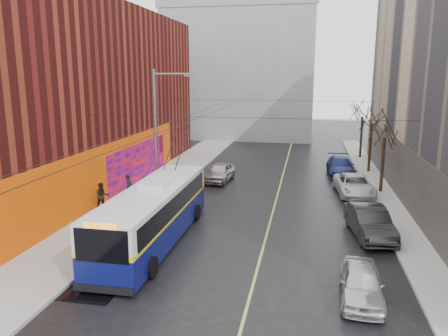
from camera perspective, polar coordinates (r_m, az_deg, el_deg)
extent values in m
plane|color=black|center=(19.44, -0.62, -14.32)|extent=(140.00, 140.00, 0.00)
cube|color=gray|center=(32.41, -10.30, -3.44)|extent=(4.00, 60.00, 0.15)
cube|color=gray|center=(30.79, 20.83, -4.88)|extent=(2.00, 60.00, 0.15)
cube|color=#BFB74C|center=(32.30, 6.99, -3.51)|extent=(0.12, 50.00, 0.01)
cube|color=#511310|center=(36.71, -21.43, 8.71)|extent=(12.00, 36.00, 14.00)
cube|color=#D65104|center=(30.94, -15.15, -0.73)|extent=(0.08, 28.00, 4.00)
cube|color=#24059D|center=(36.37, -10.95, 0.71)|extent=(0.06, 12.00, 3.20)
cube|color=#4C4742|center=(32.41, 22.19, -0.64)|extent=(0.06, 36.00, 4.00)
cube|color=gray|center=(62.78, 2.29, 12.43)|extent=(20.00, 12.00, 18.00)
cube|color=gray|center=(57.63, 1.41, 20.95)|extent=(20.50, 0.40, 1.00)
cylinder|color=slate|center=(29.07, -8.91, 3.75)|extent=(0.20, 0.20, 9.00)
cube|color=maroon|center=(29.00, -8.24, 3.15)|extent=(0.04, 0.60, 1.10)
cylinder|color=slate|center=(28.39, -6.86, 12.12)|extent=(2.40, 0.10, 0.10)
cube|color=slate|center=(28.08, -4.67, 11.96)|extent=(0.50, 0.22, 0.12)
cylinder|color=black|center=(32.97, -1.91, 7.84)|extent=(0.02, 60.00, 0.02)
cylinder|color=black|center=(32.76, -0.19, 7.82)|extent=(0.02, 60.00, 0.02)
cylinder|color=black|center=(23.43, 2.30, 6.58)|extent=(18.00, 0.02, 0.02)
cylinder|color=black|center=(39.28, 5.87, 8.76)|extent=(18.00, 0.02, 0.02)
cylinder|color=black|center=(34.14, 19.99, 0.31)|extent=(0.24, 0.24, 4.20)
cylinder|color=black|center=(40.93, 18.53, 2.47)|extent=(0.24, 0.24, 4.48)
cylinder|color=black|center=(47.81, 17.48, 3.78)|extent=(0.24, 0.24, 4.37)
cube|color=black|center=(19.83, -16.33, -14.28)|extent=(2.45, 3.28, 0.01)
ellipsoid|color=slate|center=(26.04, 0.87, 10.74)|extent=(0.44, 0.20, 0.12)
ellipsoid|color=slate|center=(26.53, 2.87, 11.62)|extent=(0.44, 0.20, 0.12)
ellipsoid|color=slate|center=(29.32, -4.36, 8.02)|extent=(0.44, 0.20, 0.12)
cube|color=#0A0E4C|center=(23.27, -9.11, -7.44)|extent=(2.56, 11.73, 1.47)
cube|color=silver|center=(22.85, -9.23, -4.20)|extent=(2.56, 11.73, 1.27)
cube|color=yellow|center=(23.04, -9.17, -5.72)|extent=(2.60, 11.77, 0.22)
cube|color=black|center=(17.80, -15.75, -9.80)|extent=(2.25, 0.04, 1.37)
cube|color=black|center=(28.29, -5.16, -1.23)|extent=(2.25, 0.04, 1.17)
cube|color=black|center=(23.34, -12.20, -4.22)|extent=(0.05, 10.75, 0.98)
cube|color=black|center=(22.48, -6.11, -4.65)|extent=(0.05, 10.75, 0.98)
cube|color=silver|center=(23.54, -8.48, -1.73)|extent=(1.37, 2.93, 0.29)
cube|color=black|center=(18.51, -15.47, -15.05)|extent=(2.54, 0.12, 0.29)
cylinder|color=black|center=(20.59, -16.24, -11.77)|extent=(0.29, 0.98, 0.98)
cylinder|color=black|center=(19.62, -9.45, -12.66)|extent=(0.29, 0.98, 0.98)
cylinder|color=black|center=(27.31, -8.81, -5.43)|extent=(0.29, 0.98, 0.98)
cylinder|color=black|center=(26.58, -3.62, -5.80)|extent=(0.29, 0.98, 0.98)
cylinder|color=black|center=(26.54, -6.85, 3.02)|extent=(0.06, 3.40, 2.40)
cylinder|color=black|center=(26.35, -5.43, 2.98)|extent=(0.06, 3.40, 2.40)
imported|color=silver|center=(18.42, 17.51, -14.13)|extent=(1.81, 4.08, 1.37)
imported|color=#232325|center=(25.11, 18.49, -6.72)|extent=(2.45, 5.19, 1.64)
imported|color=silver|center=(33.30, 16.65, -2.15)|extent=(2.94, 5.54, 1.48)
imported|color=navy|center=(39.60, 14.97, 0.23)|extent=(2.39, 5.47, 1.56)
imported|color=#ABABB0|center=(36.05, -0.56, -0.54)|extent=(2.17, 4.56, 1.50)
imported|color=black|center=(30.97, -12.31, -2.41)|extent=(0.43, 0.65, 1.77)
imported|color=black|center=(28.83, -15.61, -3.62)|extent=(1.12, 1.09, 1.82)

